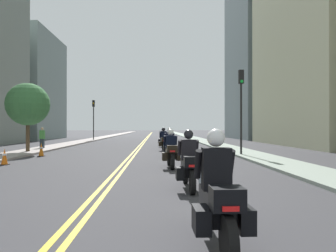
{
  "coord_description": "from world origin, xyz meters",
  "views": [
    {
      "loc": [
        1.42,
        -0.1,
        1.68
      ],
      "look_at": [
        2.18,
        20.7,
        1.76
      ],
      "focal_mm": 34.79,
      "sensor_mm": 36.0,
      "label": 1
    }
  ],
  "objects_px": {
    "motorcycle_3": "(170,145)",
    "motorcycle_4": "(164,141)",
    "motorcycle_5": "(163,139)",
    "motorcycle_1": "(189,165)",
    "pedestrian_2": "(42,138)",
    "traffic_light_near": "(241,97)",
    "traffic_light_far": "(94,113)",
    "traffic_cone_0": "(4,157)",
    "motorcycle_2": "(171,152)",
    "street_tree_0": "(28,104)",
    "motorcycle_0": "(217,200)",
    "traffic_cone_1": "(41,150)"
  },
  "relations": [
    {
      "from": "motorcycle_1",
      "to": "motorcycle_2",
      "type": "xyz_separation_m",
      "value": [
        -0.28,
        4.68,
        -0.01
      ]
    },
    {
      "from": "motorcycle_1",
      "to": "motorcycle_3",
      "type": "distance_m",
      "value": 9.72
    },
    {
      "from": "motorcycle_2",
      "to": "traffic_cone_0",
      "type": "relative_size",
      "value": 2.99
    },
    {
      "from": "motorcycle_3",
      "to": "motorcycle_4",
      "type": "relative_size",
      "value": 0.98
    },
    {
      "from": "traffic_light_near",
      "to": "traffic_light_far",
      "type": "bearing_deg",
      "value": 120.05
    },
    {
      "from": "motorcycle_1",
      "to": "traffic_light_far",
      "type": "xyz_separation_m",
      "value": [
        -8.67,
        31.99,
        2.81
      ]
    },
    {
      "from": "traffic_light_far",
      "to": "traffic_cone_0",
      "type": "bearing_deg",
      "value": -87.76
    },
    {
      "from": "pedestrian_2",
      "to": "motorcycle_0",
      "type": "bearing_deg",
      "value": 125.24
    },
    {
      "from": "motorcycle_0",
      "to": "motorcycle_4",
      "type": "xyz_separation_m",
      "value": [
        -0.31,
        18.97,
        0.0
      ]
    },
    {
      "from": "motorcycle_2",
      "to": "pedestrian_2",
      "type": "distance_m",
      "value": 14.64
    },
    {
      "from": "motorcycle_0",
      "to": "motorcycle_5",
      "type": "distance_m",
      "value": 23.44
    },
    {
      "from": "traffic_light_near",
      "to": "pedestrian_2",
      "type": "relative_size",
      "value": 2.98
    },
    {
      "from": "traffic_cone_0",
      "to": "traffic_light_far",
      "type": "xyz_separation_m",
      "value": [
        -1.02,
        25.98,
        3.1
      ]
    },
    {
      "from": "motorcycle_0",
      "to": "traffic_cone_1",
      "type": "bearing_deg",
      "value": 116.51
    },
    {
      "from": "traffic_light_far",
      "to": "pedestrian_2",
      "type": "height_order",
      "value": "traffic_light_far"
    },
    {
      "from": "traffic_cone_0",
      "to": "traffic_cone_1",
      "type": "bearing_deg",
      "value": 88.08
    },
    {
      "from": "motorcycle_1",
      "to": "pedestrian_2",
      "type": "xyz_separation_m",
      "value": [
        -9.48,
        16.07,
        0.21
      ]
    },
    {
      "from": "motorcycle_5",
      "to": "traffic_cone_0",
      "type": "distance_m",
      "value": 15.1
    },
    {
      "from": "motorcycle_3",
      "to": "traffic_cone_0",
      "type": "bearing_deg",
      "value": -155.24
    },
    {
      "from": "motorcycle_1",
      "to": "traffic_cone_1",
      "type": "xyz_separation_m",
      "value": [
        -7.51,
        10.26,
        -0.27
      ]
    },
    {
      "from": "motorcycle_2",
      "to": "motorcycle_3",
      "type": "height_order",
      "value": "motorcycle_3"
    },
    {
      "from": "motorcycle_2",
      "to": "traffic_light_far",
      "type": "relative_size",
      "value": 0.43
    },
    {
      "from": "motorcycle_3",
      "to": "traffic_light_far",
      "type": "bearing_deg",
      "value": 109.56
    },
    {
      "from": "traffic_light_far",
      "to": "street_tree_0",
      "type": "xyz_separation_m",
      "value": [
        -0.57,
        -19.27,
        -0.3
      ]
    },
    {
      "from": "motorcycle_3",
      "to": "street_tree_0",
      "type": "height_order",
      "value": "street_tree_0"
    },
    {
      "from": "motorcycle_3",
      "to": "pedestrian_2",
      "type": "distance_m",
      "value": 11.31
    },
    {
      "from": "street_tree_0",
      "to": "motorcycle_3",
      "type": "bearing_deg",
      "value": -18.21
    },
    {
      "from": "motorcycle_3",
      "to": "motorcycle_4",
      "type": "bearing_deg",
      "value": 91.1
    },
    {
      "from": "motorcycle_3",
      "to": "pedestrian_2",
      "type": "relative_size",
      "value": 1.25
    },
    {
      "from": "motorcycle_3",
      "to": "pedestrian_2",
      "type": "bearing_deg",
      "value": 144.38
    },
    {
      "from": "motorcycle_4",
      "to": "motorcycle_5",
      "type": "relative_size",
      "value": 0.93
    },
    {
      "from": "motorcycle_4",
      "to": "motorcycle_5",
      "type": "height_order",
      "value": "motorcycle_4"
    },
    {
      "from": "motorcycle_2",
      "to": "street_tree_0",
      "type": "distance_m",
      "value": 12.3
    },
    {
      "from": "traffic_light_far",
      "to": "motorcycle_4",
      "type": "bearing_deg",
      "value": -64.23
    },
    {
      "from": "traffic_cone_1",
      "to": "traffic_light_near",
      "type": "bearing_deg",
      "value": -1.36
    },
    {
      "from": "motorcycle_5",
      "to": "motorcycle_4",
      "type": "bearing_deg",
      "value": -87.76
    },
    {
      "from": "motorcycle_2",
      "to": "motorcycle_5",
      "type": "bearing_deg",
      "value": 87.62
    },
    {
      "from": "motorcycle_3",
      "to": "traffic_light_near",
      "type": "height_order",
      "value": "traffic_light_near"
    },
    {
      "from": "motorcycle_3",
      "to": "traffic_cone_1",
      "type": "xyz_separation_m",
      "value": [
        -7.39,
        0.54,
        -0.28
      ]
    },
    {
      "from": "motorcycle_0",
      "to": "traffic_light_far",
      "type": "relative_size",
      "value": 0.43
    },
    {
      "from": "motorcycle_0",
      "to": "motorcycle_2",
      "type": "distance_m",
      "value": 8.92
    },
    {
      "from": "motorcycle_4",
      "to": "motorcycle_5",
      "type": "distance_m",
      "value": 4.47
    },
    {
      "from": "motorcycle_1",
      "to": "motorcycle_3",
      "type": "height_order",
      "value": "motorcycle_3"
    },
    {
      "from": "motorcycle_5",
      "to": "traffic_cone_0",
      "type": "xyz_separation_m",
      "value": [
        -7.35,
        -13.19,
        -0.31
      ]
    },
    {
      "from": "traffic_light_near",
      "to": "traffic_light_far",
      "type": "height_order",
      "value": "traffic_light_far"
    },
    {
      "from": "motorcycle_0",
      "to": "motorcycle_5",
      "type": "xyz_separation_m",
      "value": [
        -0.28,
        23.44,
        0.01
      ]
    },
    {
      "from": "traffic_cone_0",
      "to": "street_tree_0",
      "type": "bearing_deg",
      "value": 103.28
    },
    {
      "from": "motorcycle_1",
      "to": "traffic_light_near",
      "type": "distance_m",
      "value": 11.13
    },
    {
      "from": "traffic_cone_0",
      "to": "street_tree_0",
      "type": "height_order",
      "value": "street_tree_0"
    },
    {
      "from": "motorcycle_2",
      "to": "street_tree_0",
      "type": "height_order",
      "value": "street_tree_0"
    }
  ]
}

